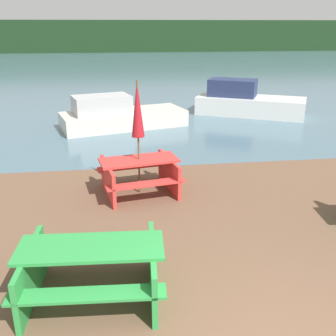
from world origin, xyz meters
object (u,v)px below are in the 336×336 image
at_px(picnic_table_green, 92,266).
at_px(boat, 119,116).
at_px(umbrella_crimson, 138,110).
at_px(boat_second, 246,102).
at_px(picnic_table_red, 139,173).

distance_m(picnic_table_green, boat, 9.14).
bearing_deg(umbrella_crimson, boat_second, 56.80).
xyz_separation_m(picnic_table_green, boat, (0.49, 9.13, -0.04)).
xyz_separation_m(picnic_table_red, umbrella_crimson, (0.00, 0.00, 1.34)).
bearing_deg(picnic_table_red, picnic_table_green, -103.91).
height_order(picnic_table_green, umbrella_crimson, umbrella_crimson).
distance_m(picnic_table_red, boat_second, 8.65).
relative_size(picnic_table_red, boat, 0.40).
relative_size(umbrella_crimson, boat, 0.52).
height_order(picnic_table_green, picnic_table_red, same).
bearing_deg(boat_second, boat, -137.11).
bearing_deg(boat_second, picnic_table_red, -96.30).
bearing_deg(umbrella_crimson, boat, 93.39).
distance_m(umbrella_crimson, boat, 5.95).
distance_m(picnic_table_green, umbrella_crimson, 3.69).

